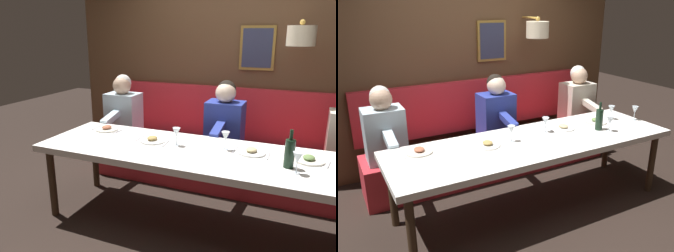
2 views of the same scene
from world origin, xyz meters
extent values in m
plane|color=black|center=(0.00, 0.00, 0.00)|extent=(12.00, 12.00, 0.00)
cube|color=white|center=(0.00, 0.00, 0.71)|extent=(0.90, 2.86, 0.06)
cylinder|color=#352416|center=(-0.35, -1.33, 0.34)|extent=(0.07, 0.07, 0.68)
cylinder|color=#352416|center=(-0.35, 1.33, 0.34)|extent=(0.07, 0.07, 0.68)
cylinder|color=#352416|center=(0.35, -1.33, 0.34)|extent=(0.07, 0.07, 0.68)
cylinder|color=#352416|center=(0.35, 1.33, 0.34)|extent=(0.07, 0.07, 0.68)
cube|color=red|center=(0.89, 0.00, 0.23)|extent=(0.52, 3.06, 0.45)
cube|color=brown|center=(1.48, 0.00, 1.45)|extent=(0.10, 4.26, 2.90)
cube|color=red|center=(1.39, 0.00, 0.77)|extent=(0.10, 3.06, 0.64)
cube|color=olive|center=(1.42, -0.25, 1.56)|extent=(0.04, 0.40, 0.50)
cube|color=#2D334C|center=(1.40, -0.25, 1.56)|extent=(0.01, 0.34, 0.44)
cylinder|color=#B78E3D|center=(1.25, -0.72, 1.84)|extent=(0.35, 0.02, 0.02)
cylinder|color=beige|center=(1.08, -0.72, 1.70)|extent=(0.28, 0.28, 0.20)
sphere|color=#B78E3D|center=(1.08, -0.72, 1.83)|extent=(0.06, 0.06, 0.06)
cube|color=beige|center=(0.89, -1.26, 0.73)|extent=(0.30, 0.40, 0.56)
sphere|color=#D1A889|center=(0.87, -1.26, 1.11)|extent=(0.22, 0.22, 0.22)
sphere|color=silver|center=(0.90, -1.26, 1.14)|extent=(0.20, 0.20, 0.20)
cube|color=beige|center=(0.60, -1.26, 0.77)|extent=(0.33, 0.09, 0.14)
cube|color=#283893|center=(0.89, -0.03, 0.73)|extent=(0.30, 0.40, 0.56)
sphere|color=beige|center=(0.87, -0.03, 1.11)|extent=(0.22, 0.22, 0.22)
sphere|color=black|center=(0.90, -0.03, 1.14)|extent=(0.20, 0.20, 0.20)
cube|color=#283893|center=(0.60, -0.03, 0.77)|extent=(0.33, 0.09, 0.14)
cube|color=silver|center=(0.89, 1.25, 0.73)|extent=(0.30, 0.40, 0.56)
sphere|color=#D1A889|center=(0.87, 1.25, 1.11)|extent=(0.22, 0.22, 0.22)
sphere|color=silver|center=(0.90, 1.25, 1.14)|extent=(0.20, 0.20, 0.20)
cube|color=silver|center=(0.60, 1.25, 0.77)|extent=(0.33, 0.09, 0.14)
cylinder|color=white|center=(0.08, 0.47, 0.75)|extent=(0.24, 0.24, 0.01)
ellipsoid|color=#AD8E4C|center=(0.08, 0.47, 0.77)|extent=(0.11, 0.09, 0.04)
cube|color=silver|center=(0.06, 0.32, 0.74)|extent=(0.17, 0.03, 0.01)
cube|color=silver|center=(0.10, 0.61, 0.74)|extent=(0.18, 0.02, 0.01)
cylinder|color=silver|center=(0.13, -0.90, 0.75)|extent=(0.24, 0.24, 0.01)
ellipsoid|color=#668447|center=(0.13, -0.90, 0.77)|extent=(0.11, 0.09, 0.04)
cube|color=silver|center=(0.11, -1.05, 0.74)|extent=(0.17, 0.04, 0.01)
cube|color=silver|center=(0.15, -0.76, 0.74)|extent=(0.18, 0.03, 0.01)
cylinder|color=silver|center=(0.24, 1.07, 0.75)|extent=(0.24, 0.24, 0.01)
ellipsoid|color=#B76647|center=(0.24, 1.07, 0.77)|extent=(0.11, 0.09, 0.04)
cube|color=silver|center=(0.22, 0.93, 0.74)|extent=(0.17, 0.03, 0.01)
cube|color=silver|center=(0.26, 1.22, 0.74)|extent=(0.18, 0.02, 0.01)
cylinder|color=white|center=(0.13, -0.45, 0.75)|extent=(0.24, 0.24, 0.01)
ellipsoid|color=#D1BC84|center=(0.13, -0.45, 0.77)|extent=(0.11, 0.09, 0.04)
cube|color=silver|center=(0.11, -0.60, 0.74)|extent=(0.17, 0.02, 0.01)
cube|color=silver|center=(0.15, -0.31, 0.74)|extent=(0.18, 0.02, 0.01)
cylinder|color=silver|center=(-0.16, -0.82, 0.74)|extent=(0.06, 0.06, 0.00)
cylinder|color=silver|center=(-0.16, -0.82, 0.78)|extent=(0.01, 0.01, 0.07)
cone|color=silver|center=(-0.16, -0.82, 0.86)|extent=(0.07, 0.07, 0.08)
cylinder|color=silver|center=(0.13, -1.13, 0.74)|extent=(0.06, 0.06, 0.00)
cylinder|color=silver|center=(0.13, -1.13, 0.78)|extent=(0.01, 0.01, 0.07)
cone|color=silver|center=(0.13, -1.13, 0.86)|extent=(0.07, 0.07, 0.08)
cylinder|color=silver|center=(-0.02, -1.35, 0.74)|extent=(0.06, 0.06, 0.00)
cylinder|color=silver|center=(-0.02, -1.35, 0.78)|extent=(0.01, 0.01, 0.07)
cone|color=silver|center=(-0.02, -1.35, 0.86)|extent=(0.07, 0.07, 0.08)
cylinder|color=silver|center=(0.08, 0.22, 0.74)|extent=(0.06, 0.06, 0.00)
cylinder|color=silver|center=(0.08, 0.22, 0.78)|extent=(0.01, 0.01, 0.07)
cone|color=silver|center=(0.08, 0.22, 0.86)|extent=(0.07, 0.07, 0.08)
cylinder|color=silver|center=(0.13, -0.22, 0.74)|extent=(0.06, 0.06, 0.00)
cylinder|color=silver|center=(0.13, -0.22, 0.78)|extent=(0.01, 0.01, 0.07)
cone|color=silver|center=(0.13, -0.22, 0.86)|extent=(0.07, 0.07, 0.08)
cylinder|color=black|center=(-0.07, -0.76, 0.85)|extent=(0.08, 0.08, 0.22)
cylinder|color=black|center=(-0.07, -0.76, 1.00)|extent=(0.03, 0.03, 0.08)
camera|label=1|loc=(-2.59, -0.84, 1.74)|focal=35.45mm
camera|label=2|loc=(-2.67, 1.77, 2.00)|focal=37.48mm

